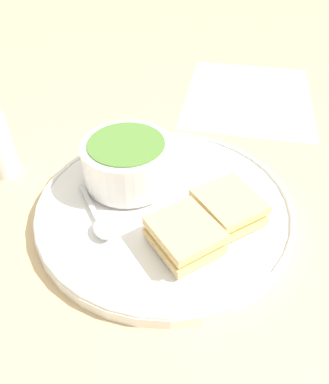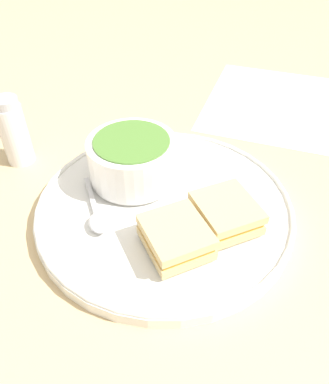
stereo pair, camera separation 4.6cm
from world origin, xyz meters
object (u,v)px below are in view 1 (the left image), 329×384
sandwich_half_far (229,207)px  soup_bowl (128,161)px  sandwich_half_near (185,235)px  spoon (101,225)px

sandwich_half_far → soup_bowl: bearing=-177.7°
sandwich_half_near → soup_bowl: bearing=153.2°
sandwich_half_near → sandwich_half_far: same height
soup_bowl → spoon: 0.09m
spoon → sandwich_half_near: sandwich_half_near is taller
soup_bowl → sandwich_half_near: size_ratio=1.24×
sandwich_half_near → sandwich_half_far: (0.02, 0.07, 0.00)m
sandwich_half_near → sandwich_half_far: size_ratio=0.99×
soup_bowl → sandwich_half_far: size_ratio=1.23×
soup_bowl → spoon: (0.02, -0.09, -0.03)m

